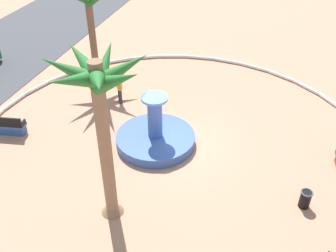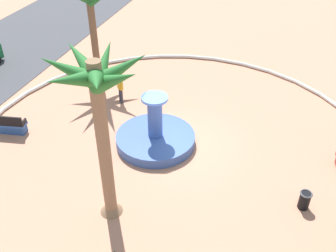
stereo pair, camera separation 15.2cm
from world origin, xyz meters
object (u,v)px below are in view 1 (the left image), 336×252
at_px(bench_north, 8,127).
at_px(person_cyclist_photo, 119,88).
at_px(fountain, 155,137).
at_px(trash_bin, 305,199).
at_px(palm_tree_near_fountain, 99,101).

xyz_separation_m(bench_north, person_cyclist_photo, (4.02, -3.90, 0.55)).
distance_m(fountain, trash_bin, 6.75).
bearing_deg(fountain, person_cyclist_photo, 45.96).
xyz_separation_m(fountain, bench_north, (-1.26, 6.75, 0.01)).
relative_size(trash_bin, person_cyclist_photo, 0.45).
height_order(trash_bin, person_cyclist_photo, person_cyclist_photo).
height_order(palm_tree_near_fountain, bench_north, palm_tree_near_fountain).
height_order(fountain, person_cyclist_photo, fountain).
distance_m(bench_north, person_cyclist_photo, 5.63).
bearing_deg(trash_bin, fountain, 72.78).
relative_size(bench_north, person_cyclist_photo, 1.04).
height_order(palm_tree_near_fountain, person_cyclist_photo, palm_tree_near_fountain).
bearing_deg(bench_north, person_cyclist_photo, -44.11).
bearing_deg(trash_bin, person_cyclist_photo, 62.91).
relative_size(palm_tree_near_fountain, trash_bin, 8.63).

